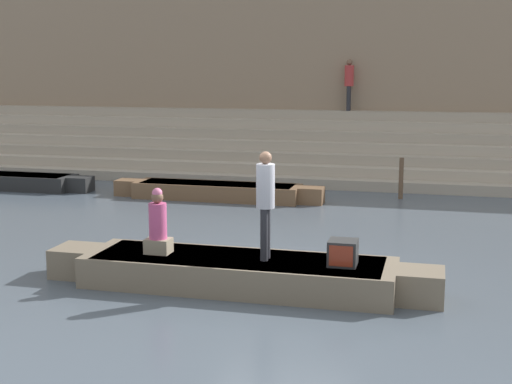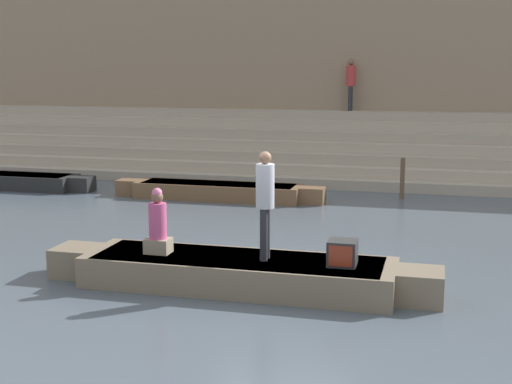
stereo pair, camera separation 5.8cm
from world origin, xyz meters
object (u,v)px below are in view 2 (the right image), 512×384
object	(u,v)px
moored_boat_distant	(5,180)
mooring_post	(402,179)
rowboat_main	(238,272)
person_on_steps	(351,81)
person_rowing	(158,226)
moored_boat_shore	(218,191)
tv_set	(342,253)
person_standing	(265,197)

from	to	relation	value
moored_boat_distant	mooring_post	distance (m)	11.82
rowboat_main	person_on_steps	bearing A→B (deg)	89.90
person_rowing	moored_boat_distant	distance (m)	11.30
moored_boat_shore	mooring_post	xyz separation A→B (m)	(4.93, 1.30, 0.34)
rowboat_main	person_rowing	distance (m)	1.56
person_rowing	moored_boat_distant	bearing A→B (deg)	126.60
rowboat_main	tv_set	bearing A→B (deg)	-0.08
tv_set	mooring_post	distance (m)	8.91
person_standing	person_rowing	world-z (taller)	person_standing
rowboat_main	mooring_post	distance (m)	9.15
moored_boat_distant	mooring_post	xyz separation A→B (m)	(11.76, 1.16, 0.34)
person_rowing	mooring_post	xyz separation A→B (m)	(3.58, 8.92, -0.40)
rowboat_main	mooring_post	world-z (taller)	mooring_post
person_rowing	person_on_steps	distance (m)	13.72
rowboat_main	person_standing	world-z (taller)	person_standing
rowboat_main	person_on_steps	world-z (taller)	person_on_steps
rowboat_main	person_standing	xyz separation A→B (m)	(0.46, 0.02, 1.28)
rowboat_main	person_rowing	bearing A→B (deg)	-177.82
person_on_steps	moored_boat_distant	bearing A→B (deg)	-116.29
tv_set	person_on_steps	size ratio (longest dim) A/B	0.26
person_rowing	person_on_steps	size ratio (longest dim) A/B	0.65
moored_boat_distant	person_on_steps	size ratio (longest dim) A/B	3.37
tv_set	moored_boat_distant	size ratio (longest dim) A/B	0.08
moored_boat_distant	mooring_post	world-z (taller)	mooring_post
moored_boat_distant	rowboat_main	bearing A→B (deg)	-41.41
rowboat_main	moored_boat_shore	size ratio (longest dim) A/B	1.11
person_on_steps	tv_set	bearing A→B (deg)	-49.94
person_rowing	tv_set	xyz separation A→B (m)	(3.12, 0.02, -0.26)
tv_set	moored_boat_shore	distance (m)	8.83
person_standing	moored_boat_distant	size ratio (longest dim) A/B	0.31
mooring_post	rowboat_main	bearing A→B (deg)	-103.86
moored_boat_shore	moored_boat_distant	distance (m)	6.83
person_rowing	moored_boat_shore	xyz separation A→B (m)	(-1.36, 7.62, -0.74)
mooring_post	tv_set	bearing A→B (deg)	-92.93
moored_boat_shore	person_on_steps	size ratio (longest dim) A/B	3.45
moored_boat_shore	mooring_post	world-z (taller)	mooring_post
person_standing	mooring_post	world-z (taller)	person_standing
tv_set	person_standing	bearing A→B (deg)	-174.50
person_on_steps	mooring_post	bearing A→B (deg)	-32.40
rowboat_main	moored_boat_shore	bearing A→B (deg)	110.39
moored_boat_shore	moored_boat_distant	size ratio (longest dim) A/B	1.02
tv_set	moored_boat_shore	bearing A→B (deg)	127.81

